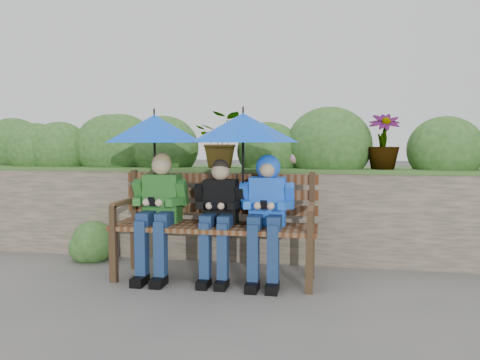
% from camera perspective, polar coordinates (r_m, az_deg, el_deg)
% --- Properties ---
extents(ground, '(60.00, 60.00, 0.00)m').
position_cam_1_polar(ground, '(4.69, -0.23, -11.74)').
color(ground, '#555555').
rests_on(ground, ground).
extents(garden_backdrop, '(8.00, 2.84, 1.83)m').
position_cam_1_polar(garden_backdrop, '(6.10, 2.30, -1.64)').
color(garden_backdrop, '#595446').
rests_on(garden_backdrop, ground).
extents(park_bench, '(1.96, 0.57, 1.04)m').
position_cam_1_polar(park_bench, '(4.57, -2.93, -4.62)').
color(park_bench, '#3A2919').
rests_on(park_bench, ground).
extents(boy_left, '(0.52, 0.61, 1.22)m').
position_cam_1_polar(boy_left, '(4.62, -9.85, -3.29)').
color(boy_left, '#1C5A17').
rests_on(boy_left, ground).
extents(boy_middle, '(0.48, 0.55, 1.16)m').
position_cam_1_polar(boy_middle, '(4.46, -2.61, -3.86)').
color(boy_middle, black).
rests_on(boy_middle, ground).
extents(boy_right, '(0.51, 0.62, 1.20)m').
position_cam_1_polar(boy_right, '(4.38, 3.25, -3.18)').
color(boy_right, blue).
rests_on(boy_right, ground).
extents(umbrella_left, '(0.98, 0.98, 0.90)m').
position_cam_1_polar(umbrella_left, '(4.64, -10.40, 6.17)').
color(umbrella_left, '#0045DF').
rests_on(umbrella_left, ground).
extents(umbrella_right, '(1.04, 1.04, 0.88)m').
position_cam_1_polar(umbrella_right, '(4.39, 0.37, 6.38)').
color(umbrella_right, '#0045DF').
rests_on(umbrella_right, ground).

